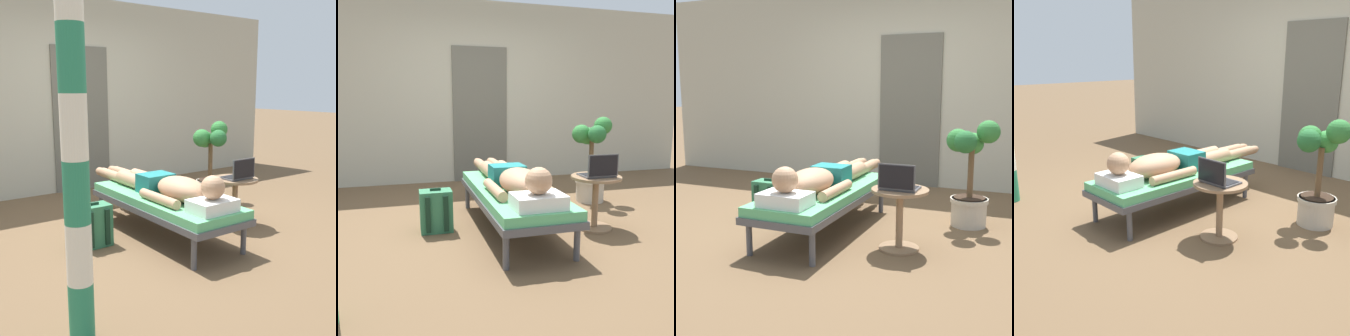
% 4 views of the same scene
% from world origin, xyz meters
% --- Properties ---
extents(ground_plane, '(40.00, 40.00, 0.00)m').
position_xyz_m(ground_plane, '(0.00, 0.00, 0.00)').
color(ground_plane, brown).
extents(house_wall_back, '(7.60, 0.20, 2.70)m').
position_xyz_m(house_wall_back, '(-0.09, 2.25, 1.35)').
color(house_wall_back, '#B2AD99').
rests_on(house_wall_back, ground).
extents(house_door_panel, '(0.84, 0.03, 2.04)m').
position_xyz_m(house_door_panel, '(0.09, 2.14, 1.02)').
color(house_door_panel, '#625F54').
rests_on(house_door_panel, ground).
extents(lounge_chair, '(0.67, 1.84, 0.42)m').
position_xyz_m(lounge_chair, '(-0.09, -0.16, 0.35)').
color(lounge_chair, '#4C4C51').
rests_on(lounge_chair, ground).
extents(person_reclining, '(0.53, 2.17, 0.32)m').
position_xyz_m(person_reclining, '(-0.09, -0.20, 0.52)').
color(person_reclining, white).
rests_on(person_reclining, lounge_chair).
extents(side_table, '(0.48, 0.48, 0.52)m').
position_xyz_m(side_table, '(0.70, -0.36, 0.36)').
color(side_table, '#8C6B4C').
rests_on(side_table, ground).
extents(laptop, '(0.31, 0.24, 0.23)m').
position_xyz_m(laptop, '(0.70, -0.41, 0.58)').
color(laptop, '#4C4C51').
rests_on(laptop, side_table).
extents(backpack, '(0.30, 0.26, 0.42)m').
position_xyz_m(backpack, '(-0.80, -0.01, 0.20)').
color(backpack, '#33724C').
rests_on(backpack, ground).
extents(potted_plant, '(0.50, 0.50, 1.05)m').
position_xyz_m(potted_plant, '(1.14, 0.54, 0.52)').
color(potted_plant, '#BFB29E').
rests_on(potted_plant, ground).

